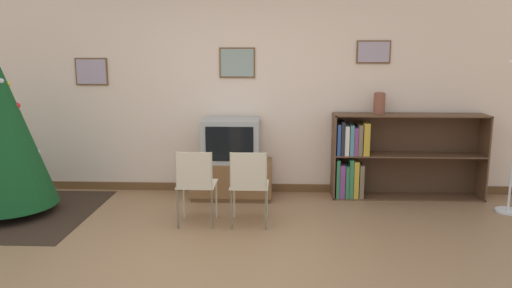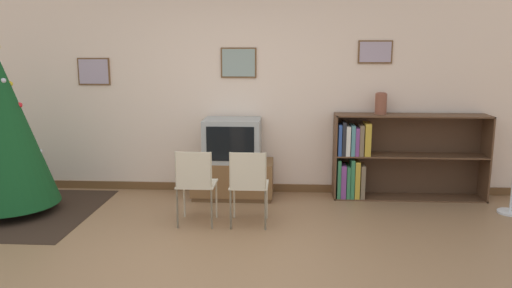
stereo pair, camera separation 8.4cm
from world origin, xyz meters
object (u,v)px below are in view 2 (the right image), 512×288
Objects in this scene: bookshelf at (382,157)px; vase at (381,103)px; folding_chair_left at (195,182)px; television at (232,140)px; folding_chair_right at (249,183)px; tv_console at (233,179)px; christmas_tree at (3,130)px.

vase is at bearing 149.04° from bookshelf.
folding_chair_left is at bearing -151.76° from bookshelf.
folding_chair_left is 2.51m from vase.
folding_chair_right is at bearing -75.12° from television.
vase is (1.82, 0.12, 0.96)m from tv_console.
folding_chair_right is 3.09× the size of vase.
christmas_tree reaches higher than vase.
christmas_tree is 1.90× the size of tv_console.
christmas_tree is at bearing -168.49° from vase.
folding_chair_left is 0.44× the size of bookshelf.
folding_chair_left is at bearing -150.75° from vase.
vase is at bearing 3.86° from tv_console.
tv_console is at bearing 104.84° from folding_chair_right.
vase is at bearing 11.51° from christmas_tree.
folding_chair_right is at bearing -144.01° from bookshelf.
bookshelf is at bearing 3.08° from television.
folding_chair_right is 0.44× the size of bookshelf.
tv_console is 0.54× the size of bookshelf.
christmas_tree is at bearing -168.93° from bookshelf.
folding_chair_right is at bearing -6.20° from christmas_tree.
bookshelf is at bearing 3.00° from tv_console.
christmas_tree reaches higher than bookshelf.
folding_chair_left and folding_chair_right have the same top height.
television is at bearing 75.12° from folding_chair_left.
folding_chair_left is at bearing -104.88° from television.
tv_console is 1.23× the size of folding_chair_left.
tv_console is at bearing -177.00° from bookshelf.
folding_chair_right is (2.76, -0.30, -0.49)m from christmas_tree.
christmas_tree reaches higher than folding_chair_right.
tv_console is (2.48, 0.75, -0.73)m from christmas_tree.
christmas_tree is at bearing -163.18° from television.
vase is (2.10, 1.18, 0.72)m from folding_chair_left.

